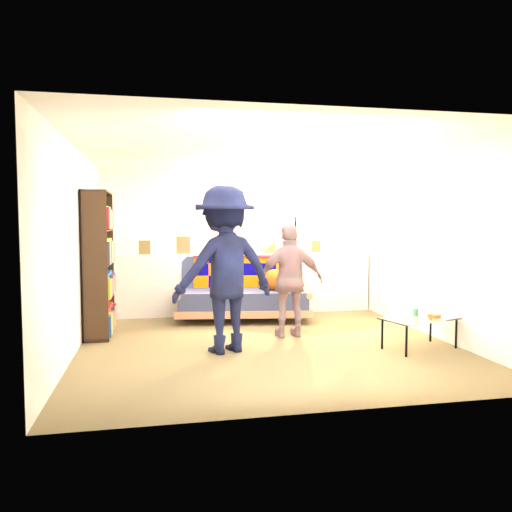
{
  "coord_description": "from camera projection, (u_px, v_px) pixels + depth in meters",
  "views": [
    {
      "loc": [
        -1.33,
        -6.19,
        1.52
      ],
      "look_at": [
        0.0,
        0.4,
        1.05
      ],
      "focal_mm": 35.0,
      "sensor_mm": 36.0,
      "label": 1
    }
  ],
  "objects": [
    {
      "name": "half_wall_ledge",
      "position": [
        239.0,
        284.0,
        8.14
      ],
      "size": [
        4.45,
        0.15,
        1.0
      ],
      "primitive_type": "cube",
      "color": "silver",
      "rests_on": "ground"
    },
    {
      "name": "ground",
      "position": [
        262.0,
        339.0,
        6.42
      ],
      "size": [
        5.0,
        5.0,
        0.0
      ],
      "primitive_type": "plane",
      "color": "brown",
      "rests_on": "ground"
    },
    {
      "name": "person_left",
      "position": [
        224.0,
        269.0,
        5.77
      ],
      "size": [
        1.4,
        1.06,
        1.92
      ],
      "primitive_type": "imported",
      "rotation": [
        0.0,
        0.0,
        3.45
      ],
      "color": "black",
      "rests_on": "ground"
    },
    {
      "name": "floor_lamp",
      "position": [
        295.0,
        242.0,
        8.0
      ],
      "size": [
        0.39,
        0.32,
        1.67
      ],
      "color": "black",
      "rests_on": "ground"
    },
    {
      "name": "person_right",
      "position": [
        290.0,
        280.0,
        6.53
      ],
      "size": [
        0.88,
        0.37,
        1.49
      ],
      "primitive_type": "imported",
      "rotation": [
        0.0,
        0.0,
        3.15
      ],
      "color": "#CB838B",
      "rests_on": "ground"
    },
    {
      "name": "room_shell",
      "position": [
        255.0,
        210.0,
        6.76
      ],
      "size": [
        4.6,
        5.05,
        2.45
      ],
      "color": "silver",
      "rests_on": "ground"
    },
    {
      "name": "bookshelf",
      "position": [
        98.0,
        268.0,
        6.63
      ],
      "size": [
        0.32,
        0.96,
        1.91
      ],
      "color": "black",
      "rests_on": "ground"
    },
    {
      "name": "coffee_table",
      "position": [
        420.0,
        320.0,
        5.93
      ],
      "size": [
        0.99,
        0.72,
        0.46
      ],
      "color": "black",
      "rests_on": "ground"
    },
    {
      "name": "futon_sofa",
      "position": [
        244.0,
        293.0,
        7.73
      ],
      "size": [
        2.13,
        1.23,
        0.87
      ],
      "color": "tan",
      "rests_on": "ground"
    },
    {
      "name": "ledge_decor",
      "position": [
        225.0,
        243.0,
        8.03
      ],
      "size": [
        2.97,
        0.02,
        0.45
      ],
      "color": "brown",
      "rests_on": "half_wall_ledge"
    }
  ]
}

